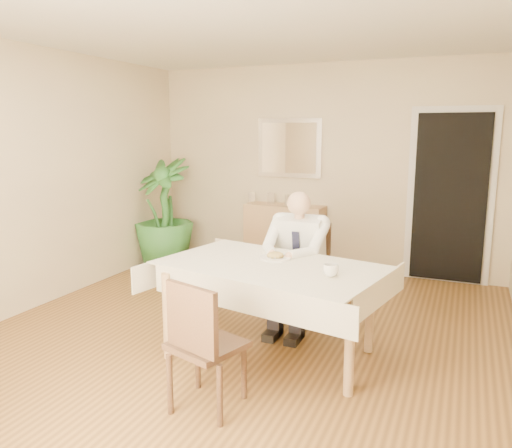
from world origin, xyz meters
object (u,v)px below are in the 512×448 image
at_px(chair_far, 304,265).
at_px(seated_man, 295,255).
at_px(dining_table, 270,275).
at_px(chair_near, 201,340).
at_px(potted_palm, 163,212).
at_px(sideboard, 284,236).
at_px(coffee_mug, 331,270).

bearing_deg(chair_far, seated_man, -90.90).
xyz_separation_m(dining_table, chair_far, (0.00, 0.88, -0.15)).
xyz_separation_m(dining_table, chair_near, (-0.10, -0.94, -0.18)).
distance_m(chair_near, potted_palm, 3.68).
xyz_separation_m(chair_far, sideboard, (-0.79, 1.64, -0.11)).
height_order(chair_far, sideboard, chair_far).
height_order(seated_man, potted_palm, potted_palm).
relative_size(chair_near, potted_palm, 0.62).
xyz_separation_m(dining_table, seated_man, (0.00, 0.59, 0.02)).
relative_size(coffee_mug, potted_palm, 0.08).
bearing_deg(potted_palm, chair_far, -25.83).
distance_m(chair_far, sideboard, 1.82).
relative_size(chair_far, chair_near, 1.05).
bearing_deg(coffee_mug, chair_far, 116.93).
bearing_deg(sideboard, potted_palm, -159.11).
bearing_deg(sideboard, chair_far, -62.44).
distance_m(chair_far, seated_man, 0.34).
xyz_separation_m(seated_man, potted_palm, (-2.31, 1.41, 0.02)).
xyz_separation_m(chair_near, sideboard, (-0.69, 3.46, -0.08)).
relative_size(seated_man, sideboard, 1.21).
distance_m(chair_far, potted_palm, 2.57).
height_order(chair_far, coffee_mug, chair_far).
bearing_deg(seated_man, coffee_mug, -54.54).
bearing_deg(potted_palm, coffee_mug, -37.04).
xyz_separation_m(chair_near, coffee_mug, (0.61, 0.81, 0.31)).
bearing_deg(dining_table, chair_far, 101.66).
bearing_deg(dining_table, sideboard, 119.02).
relative_size(chair_near, sideboard, 0.85).
relative_size(chair_far, potted_palm, 0.65).
bearing_deg(seated_man, chair_near, -93.58).
bearing_deg(sideboard, coffee_mug, -61.97).
xyz_separation_m(dining_table, sideboard, (-0.79, 2.52, -0.26)).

